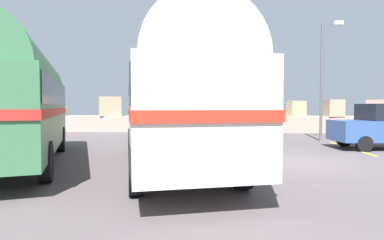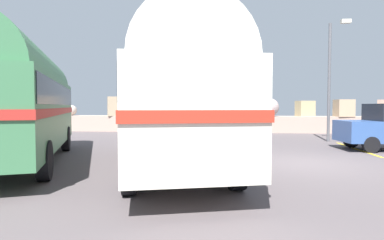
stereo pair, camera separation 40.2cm
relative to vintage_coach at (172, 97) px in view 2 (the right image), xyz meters
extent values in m
cube|color=#544C4E|center=(3.90, 1.14, -2.04)|extent=(32.00, 26.00, 0.02)
cube|color=tan|center=(3.90, 12.94, -1.50)|extent=(31.36, 1.80, 1.10)
sphere|color=#AE9F94|center=(-9.65, 13.06, -0.57)|extent=(0.76, 0.76, 0.76)
cube|color=tan|center=(-6.04, 12.81, -0.28)|extent=(1.86, 1.80, 1.34)
sphere|color=#B28A95|center=(-3.91, 12.97, -0.27)|extent=(1.36, 1.36, 1.36)
sphere|color=#B19691|center=(-1.37, 13.46, -0.45)|extent=(1.01, 1.01, 1.01)
cube|color=gray|center=(1.27, 12.43, -0.53)|extent=(0.93, 0.81, 0.84)
sphere|color=#A99390|center=(4.46, 12.41, -0.35)|extent=(1.19, 1.19, 1.19)
cube|color=tan|center=(6.87, 13.03, -0.43)|extent=(1.23, 1.12, 1.04)
cube|color=tan|center=(9.20, 12.54, -0.39)|extent=(1.06, 1.16, 1.11)
cube|color=yellow|center=(6.88, 4.64, -2.03)|extent=(0.12, 4.40, 0.01)
cylinder|color=black|center=(-1.75, 2.22, -1.55)|extent=(0.52, 1.00, 0.96)
cylinder|color=black|center=(0.38, 2.80, -1.55)|extent=(0.52, 1.00, 0.96)
cylinder|color=black|center=(-0.38, -2.81, -1.55)|extent=(0.52, 1.00, 0.96)
cylinder|color=black|center=(1.75, -2.23, -1.55)|extent=(0.52, 1.00, 0.96)
cube|color=silver|center=(0.00, 0.00, -0.48)|extent=(4.52, 8.74, 2.10)
cylinder|color=silver|center=(0.00, 0.00, 0.57)|extent=(4.24, 8.36, 2.20)
cube|color=#B72F1F|center=(0.00, 0.00, -0.42)|extent=(4.59, 8.83, 0.20)
cube|color=black|center=(0.00, 0.00, 0.10)|extent=(4.47, 8.42, 0.64)
cube|color=silver|center=(-1.12, 4.12, -1.35)|extent=(2.24, 0.75, 0.28)
cylinder|color=black|center=(-6.77, 2.07, -1.55)|extent=(0.63, 0.99, 0.96)
cylinder|color=black|center=(-4.74, 2.92, -1.55)|extent=(0.63, 0.99, 0.96)
cylinder|color=black|center=(-2.72, -1.88, -1.55)|extent=(0.63, 0.99, 0.96)
cube|color=#3C744A|center=(-4.75, 0.09, -0.48)|extent=(5.46, 8.68, 2.10)
cylinder|color=#3C744A|center=(-4.75, 0.09, 0.57)|extent=(5.14, 8.29, 2.20)
cube|color=#B12922|center=(-4.75, 0.09, -0.42)|extent=(5.53, 8.77, 0.20)
cube|color=black|center=(-4.75, 0.09, 0.10)|extent=(5.36, 8.38, 0.64)
cube|color=silver|center=(-6.40, 4.03, -1.35)|extent=(2.16, 1.03, 0.28)
cylinder|color=black|center=(7.00, 3.60, -1.72)|extent=(0.64, 0.25, 0.62)
cylinder|color=black|center=(6.87, 5.13, -1.72)|extent=(0.64, 0.25, 0.62)
cylinder|color=#5B5B60|center=(6.63, 7.39, 0.88)|extent=(0.14, 0.14, 5.86)
cube|color=beige|center=(7.13, 6.74, 3.71)|extent=(0.44, 0.24, 0.18)
camera|label=1|loc=(1.12, -8.88, -0.26)|focal=29.42mm
camera|label=2|loc=(1.52, -8.84, -0.26)|focal=29.42mm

